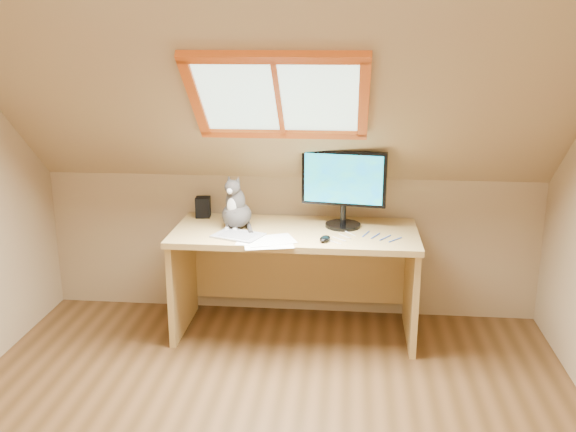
# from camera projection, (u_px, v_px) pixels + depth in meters

# --- Properties ---
(room_shell) EXTENTS (3.52, 3.52, 2.41)m
(room_shell) POSITION_uv_depth(u_px,v_px,m) (247.00, 172.00, 2.59)
(room_shell) COLOR tan
(room_shell) RESTS_ON ground
(desk) EXTENTS (1.60, 0.70, 0.73)m
(desk) POSITION_uv_depth(u_px,v_px,m) (296.00, 259.00, 4.31)
(desk) COLOR tan
(desk) RESTS_ON ground
(monitor) EXTENTS (0.55, 0.23, 0.51)m
(monitor) POSITION_uv_depth(u_px,v_px,m) (344.00, 184.00, 4.18)
(monitor) COLOR black
(monitor) RESTS_ON desk
(cat) EXTENTS (0.25, 0.28, 0.36)m
(cat) POSITION_uv_depth(u_px,v_px,m) (236.00, 209.00, 4.21)
(cat) COLOR #47423F
(cat) RESTS_ON desk
(desk_speaker) EXTENTS (0.11, 0.11, 0.14)m
(desk_speaker) POSITION_uv_depth(u_px,v_px,m) (203.00, 207.00, 4.47)
(desk_speaker) COLOR black
(desk_speaker) RESTS_ON desk
(graphics_tablet) EXTENTS (0.35, 0.30, 0.01)m
(graphics_tablet) POSITION_uv_depth(u_px,v_px,m) (238.00, 236.00, 4.06)
(graphics_tablet) COLOR #B2B2B7
(graphics_tablet) RESTS_ON desk
(mouse) EXTENTS (0.09, 0.12, 0.03)m
(mouse) POSITION_uv_depth(u_px,v_px,m) (325.00, 239.00, 3.96)
(mouse) COLOR black
(mouse) RESTS_ON desk
(papers) EXTENTS (0.35, 0.30, 0.01)m
(papers) POSITION_uv_depth(u_px,v_px,m) (266.00, 241.00, 3.95)
(papers) COLOR white
(papers) RESTS_ON desk
(cables) EXTENTS (0.51, 0.26, 0.01)m
(cables) POSITION_uv_depth(u_px,v_px,m) (365.00, 237.00, 4.03)
(cables) COLOR silver
(cables) RESTS_ON desk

